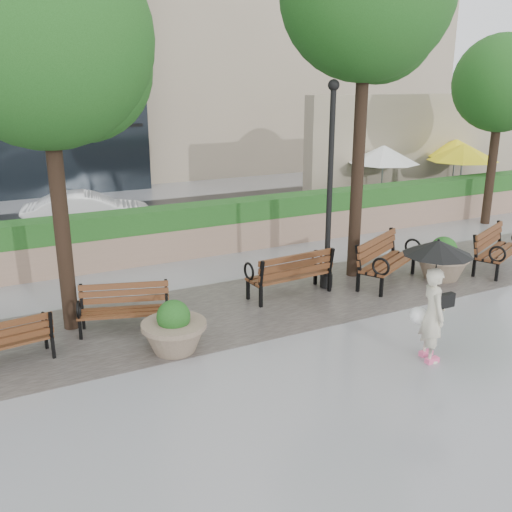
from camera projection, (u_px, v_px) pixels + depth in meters
name	position (u px, v px, depth m)	size (l,w,h in m)	color
ground	(394.00, 353.00, 9.76)	(100.00, 100.00, 0.00)	gray
cobble_strip	(302.00, 296.00, 12.31)	(28.00, 3.20, 0.01)	#383330
hedge_wall	(225.00, 226.00, 15.51)	(24.00, 0.80, 1.35)	#93745F
cafe_wall	(419.00, 148.00, 21.82)	(10.00, 0.60, 4.00)	tan
cafe_hedge	(448.00, 199.00, 20.19)	(8.00, 0.50, 0.90)	#1F4717
asphalt_street	(177.00, 220.00, 19.11)	(40.00, 7.00, 0.00)	black
bench_0	(3.00, 352.00, 9.25)	(1.63, 0.82, 0.84)	#5A301A
bench_1	(125.00, 318.00, 10.52)	(1.74, 1.11, 0.88)	#5A301A
bench_2	(290.00, 283.00, 12.27)	(1.92, 0.87, 1.00)	#5A301A
bench_3	(387.00, 270.00, 13.06)	(2.09, 1.59, 1.05)	#5A301A
bench_4	(497.00, 258.00, 13.97)	(2.02, 1.45, 1.02)	#5A301A
planter_left	(174.00, 332.00, 9.71)	(1.11, 1.11, 0.93)	#7F6B56
planter_right	(442.00, 263.00, 13.29)	(1.22, 1.22, 1.02)	#7F6B56
lamppost	(329.00, 200.00, 12.27)	(0.28, 0.28, 4.49)	black
tree_0	(52.00, 47.00, 9.41)	(3.69, 3.63, 6.94)	black
tree_1	(370.00, 1.00, 12.00)	(3.73, 3.68, 8.08)	black
tree_2	(503.00, 87.00, 17.51)	(3.10, 2.94, 5.86)	black
patio_umb_white	(383.00, 155.00, 19.85)	(2.50, 2.50, 2.30)	black
patio_umb_yellow_a	(463.00, 153.00, 20.42)	(2.50, 2.50, 2.30)	black
patio_umb_yellow_b	(456.00, 148.00, 21.96)	(2.50, 2.50, 2.30)	black
car_right	(89.00, 213.00, 17.21)	(1.34, 3.83, 1.26)	white
pedestrian	(435.00, 289.00, 9.21)	(1.11, 1.11, 2.04)	beige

